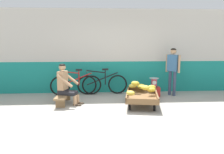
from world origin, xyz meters
name	(u,v)px	position (x,y,z in m)	size (l,w,h in m)	color
ground_plane	(122,117)	(0.00, 0.00, 0.00)	(80.00, 80.00, 0.00)	#A39E93
back_wall	(114,51)	(0.00, 2.73, 1.41)	(16.00, 0.30, 2.81)	#19847A
banana_cart	(142,97)	(0.64, 0.94, 0.24)	(1.08, 1.57, 0.36)	brown
banana_pile	(141,87)	(0.67, 1.15, 0.46)	(1.01, 1.18, 0.26)	yellow
low_bench	(63,97)	(-1.55, 1.23, 0.20)	(0.38, 1.12, 0.27)	olive
vendor_seated	(66,84)	(-1.47, 1.20, 0.57)	(0.73, 0.60, 1.14)	tan
plastic_crate	(154,92)	(1.22, 1.92, 0.15)	(0.36, 0.28, 0.30)	red
weighing_scale	(154,82)	(1.22, 1.92, 0.45)	(0.30, 0.30, 0.29)	#28282D
bicycle_near_left	(76,85)	(-1.28, 2.23, 0.35)	(1.66, 0.48, 0.86)	black
bicycle_far_left	(102,84)	(-0.42, 2.32, 0.35)	(1.66, 0.48, 0.86)	black
customer_adult	(173,66)	(1.84, 2.01, 0.95)	(0.37, 0.37, 1.53)	#38425B
shopping_bag	(153,95)	(1.14, 1.61, 0.12)	(0.18, 0.12, 0.24)	silver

